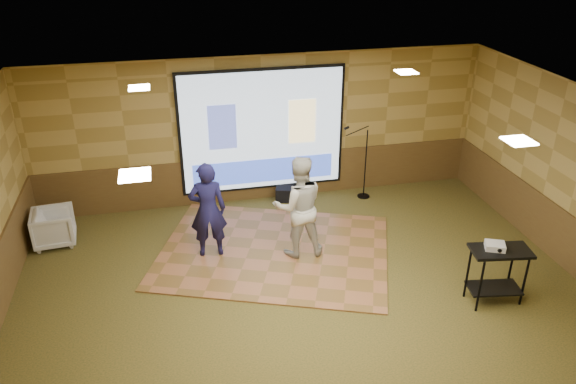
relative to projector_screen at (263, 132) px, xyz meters
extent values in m
plane|color=#2D3518|center=(0.00, -3.44, -1.47)|extent=(9.00, 9.00, 0.00)
cube|color=#AA8E46|center=(0.00, 0.06, 0.03)|extent=(9.00, 0.04, 3.00)
cube|color=#AA8E46|center=(4.50, -3.44, 0.03)|extent=(0.04, 7.00, 3.00)
cube|color=silver|center=(0.00, -3.44, 1.53)|extent=(9.00, 7.00, 0.04)
cube|color=#553A1C|center=(0.00, 0.04, -1.00)|extent=(9.00, 0.04, 0.95)
cube|color=#553A1C|center=(4.48, -3.44, -1.00)|extent=(0.04, 7.00, 0.95)
cube|color=black|center=(0.00, 0.01, 0.03)|extent=(3.32, 0.03, 2.52)
cube|color=silver|center=(0.00, -0.02, 0.03)|extent=(3.20, 0.02, 2.40)
cube|color=#445097|center=(-0.80, -0.03, 0.18)|extent=(0.55, 0.01, 0.90)
cube|color=#FEE393|center=(0.80, -0.03, 0.18)|extent=(0.55, 0.01, 0.90)
cube|color=blue|center=(0.00, -0.03, -0.82)|extent=(2.88, 0.01, 0.50)
cube|color=#FFE7BF|center=(-2.20, -1.64, 1.50)|extent=(0.32, 0.32, 0.02)
cube|color=#FFE7BF|center=(2.20, -1.64, 1.50)|extent=(0.32, 0.32, 0.02)
cube|color=#FFE7BF|center=(-2.20, -4.94, 1.50)|extent=(0.32, 0.32, 0.02)
cube|color=#FFE7BF|center=(2.20, -4.94, 1.50)|extent=(0.32, 0.32, 0.02)
cube|color=#935936|center=(-0.20, -2.09, -1.46)|extent=(4.76, 4.22, 0.03)
imported|color=#171645|center=(-1.31, -1.94, -0.59)|extent=(0.64, 0.44, 1.72)
imported|color=beige|center=(0.20, -2.25, -0.54)|extent=(0.90, 0.72, 1.82)
cylinder|color=black|center=(2.44, -4.38, -1.04)|extent=(0.04, 0.04, 0.88)
cylinder|color=black|center=(3.18, -4.38, -1.04)|extent=(0.04, 0.04, 0.88)
cylinder|color=black|center=(2.44, -4.01, -1.04)|extent=(0.04, 0.04, 0.88)
cylinder|color=black|center=(3.18, -4.01, -1.04)|extent=(0.04, 0.04, 0.88)
cube|color=black|center=(2.81, -4.20, -0.58)|extent=(0.88, 0.46, 0.05)
cube|color=black|center=(2.81, -4.20, -1.24)|extent=(0.78, 0.41, 0.03)
cube|color=silver|center=(2.72, -4.15, -0.51)|extent=(0.35, 0.33, 0.09)
cylinder|color=black|center=(2.07, -0.39, -1.46)|extent=(0.26, 0.26, 0.02)
cylinder|color=black|center=(2.07, -0.39, -0.73)|extent=(0.02, 0.02, 1.49)
cylinder|color=black|center=(1.85, -0.39, 0.02)|extent=(0.47, 0.02, 0.19)
cylinder|color=black|center=(1.62, -0.39, 0.09)|extent=(0.11, 0.05, 0.08)
imported|color=gray|center=(-4.00, -0.94, -1.15)|extent=(0.78, 0.76, 0.65)
cube|color=black|center=(0.46, -0.19, -1.33)|extent=(0.53, 0.42, 0.29)
camera|label=1|loc=(-1.81, -10.37, 3.89)|focal=35.00mm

